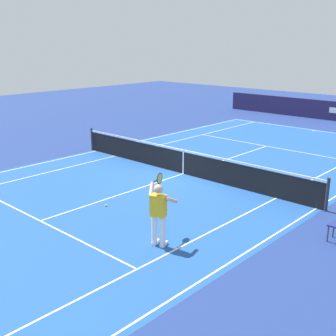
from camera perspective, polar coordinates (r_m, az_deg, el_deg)
ground_plane at (r=17.11m, az=2.03°, el=-0.76°), size 60.00×60.00×0.00m
court_slab at (r=17.11m, az=2.03°, el=-0.76°), size 24.20×11.40×0.00m
court_line_markings at (r=17.11m, az=2.03°, el=-0.75°), size 23.85×11.05×0.01m
tennis_net at (r=16.97m, az=2.05°, el=0.83°), size 0.10×11.70×1.08m
tennis_player_near at (r=10.89m, az=-1.25°, el=-5.75°), size 0.96×0.88×1.70m
tennis_ball at (r=13.88m, az=-8.17°, el=-4.91°), size 0.07×0.07×0.07m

